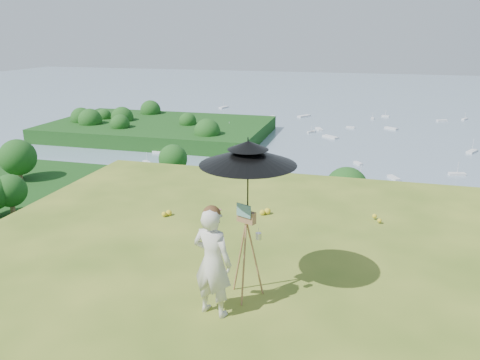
% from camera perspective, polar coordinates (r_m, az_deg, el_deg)
% --- Properties ---
extents(ground, '(14.00, 14.00, 0.00)m').
position_cam_1_polar(ground, '(6.12, 13.15, -19.15)').
color(ground, '#40611B').
rests_on(ground, ground).
extents(shoreline_tier, '(170.00, 28.00, 8.00)m').
position_cam_1_polar(shoreline_tier, '(89.22, 13.72, -9.26)').
color(shoreline_tier, '#665D51').
rests_on(shoreline_tier, bay_water).
extents(bay_water, '(700.00, 700.00, 0.00)m').
position_cam_1_polar(bay_water, '(247.81, 15.11, 8.32)').
color(bay_water, '#7292A2').
rests_on(bay_water, ground).
extents(peninsula, '(90.00, 60.00, 12.00)m').
position_cam_1_polar(peninsula, '(179.62, -9.90, 6.93)').
color(peninsula, '#133B10').
rests_on(peninsula, bay_water).
extents(slope_trees, '(110.00, 50.00, 6.00)m').
position_cam_1_polar(slope_trees, '(44.06, 13.85, -7.90)').
color(slope_trees, '#164C17').
rests_on(slope_trees, forest_slope).
extents(harbor_town, '(110.00, 22.00, 5.00)m').
position_cam_1_polar(harbor_town, '(86.53, 14.03, -5.41)').
color(harbor_town, silver).
rests_on(harbor_town, shoreline_tier).
extents(moored_boats, '(140.00, 140.00, 0.70)m').
position_cam_1_polar(moored_boats, '(170.53, 10.60, 4.72)').
color(moored_boats, silver).
rests_on(moored_boats, bay_water).
extents(wildflowers, '(10.00, 10.50, 0.12)m').
position_cam_1_polar(wildflowers, '(6.29, 13.30, -17.36)').
color(wildflowers, gold).
rests_on(wildflowers, ground).
extents(painter, '(0.62, 0.48, 1.52)m').
position_cam_1_polar(painter, '(6.18, -3.37, -9.96)').
color(painter, beige).
rests_on(painter, ground).
extents(field_easel, '(0.71, 0.71, 1.42)m').
position_cam_1_polar(field_easel, '(6.57, 0.76, -8.65)').
color(field_easel, olive).
rests_on(field_easel, ground).
extents(sun_umbrella, '(1.70, 1.70, 1.15)m').
position_cam_1_polar(sun_umbrella, '(6.20, 0.96, 0.04)').
color(sun_umbrella, black).
rests_on(sun_umbrella, field_easel).
extents(painter_cap, '(0.29, 0.32, 0.10)m').
position_cam_1_polar(painter_cap, '(5.88, -3.50, -3.76)').
color(painter_cap, '#D9777B').
rests_on(painter_cap, painter).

